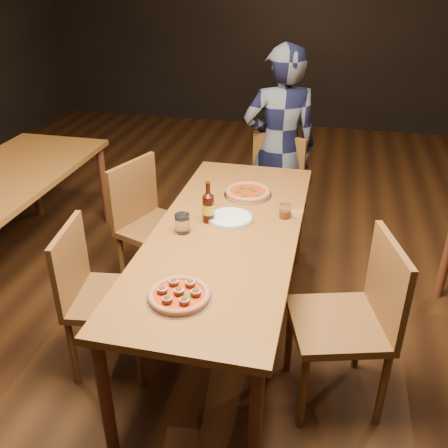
% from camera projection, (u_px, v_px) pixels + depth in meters
% --- Properties ---
extents(ground, '(9.00, 9.00, 0.00)m').
position_uv_depth(ground, '(226.00, 335.00, 3.14)').
color(ground, black).
extents(room_shell, '(9.00, 9.00, 9.00)m').
position_uv_depth(room_shell, '(226.00, 18.00, 2.26)').
color(room_shell, black).
rests_on(room_shell, ground).
extents(table_main, '(0.80, 2.00, 0.75)m').
position_uv_depth(table_main, '(226.00, 242.00, 2.82)').
color(table_main, brown).
rests_on(table_main, ground).
extents(chair_main_nw, '(0.48, 0.48, 0.92)m').
position_uv_depth(chair_main_nw, '(111.00, 297.00, 2.72)').
color(chair_main_nw, '#5A3817').
rests_on(chair_main_nw, ground).
extents(chair_main_sw, '(0.57, 0.57, 0.96)m').
position_uv_depth(chair_main_sw, '(159.00, 228.00, 3.38)').
color(chair_main_sw, '#5A3817').
rests_on(chair_main_sw, ground).
extents(chair_main_e, '(0.57, 0.57, 0.99)m').
position_uv_depth(chair_main_e, '(338.00, 322.00, 2.48)').
color(chair_main_e, '#5A3817').
rests_on(chair_main_e, ground).
extents(chair_end, '(0.53, 0.53, 0.93)m').
position_uv_depth(chair_end, '(267.00, 195.00, 3.87)').
color(chair_end, '#5A3817').
rests_on(chair_end, ground).
extents(pizza_meatball, '(0.30, 0.30, 0.05)m').
position_uv_depth(pizza_meatball, '(179.00, 295.00, 2.23)').
color(pizza_meatball, '#B7B7BF').
rests_on(pizza_meatball, table_main).
extents(pizza_margherita, '(0.31, 0.31, 0.04)m').
position_uv_depth(pizza_margherita, '(248.00, 192.00, 3.19)').
color(pizza_margherita, '#B7B7BF').
rests_on(pizza_margherita, table_main).
extents(plate_stack, '(0.26, 0.26, 0.03)m').
position_uv_depth(plate_stack, '(230.00, 218.00, 2.89)').
color(plate_stack, white).
rests_on(plate_stack, table_main).
extents(beer_bottle, '(0.07, 0.07, 0.24)m').
position_uv_depth(beer_bottle, '(208.00, 208.00, 2.84)').
color(beer_bottle, black).
rests_on(beer_bottle, table_main).
extents(water_glass, '(0.08, 0.08, 0.11)m').
position_uv_depth(water_glass, '(182.00, 223.00, 2.75)').
color(water_glass, white).
rests_on(water_glass, table_main).
extents(amber_glass, '(0.07, 0.07, 0.09)m').
position_uv_depth(amber_glass, '(285.00, 211.00, 2.91)').
color(amber_glass, '#AB4F13').
rests_on(amber_glass, table_main).
extents(diner, '(0.66, 0.53, 1.58)m').
position_uv_depth(diner, '(280.00, 149.00, 3.85)').
color(diner, black).
rests_on(diner, ground).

